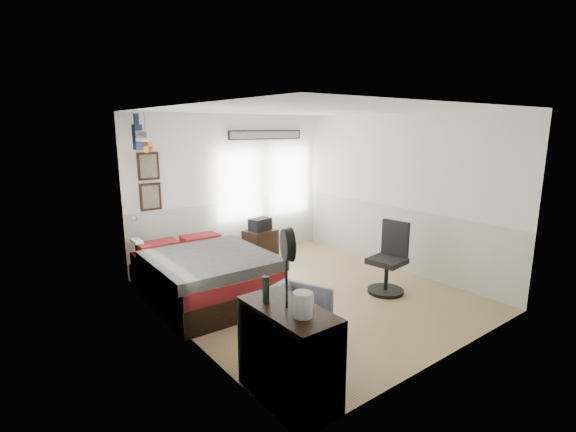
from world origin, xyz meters
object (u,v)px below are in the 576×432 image
(dresser, at_px, (289,354))
(task_chair, at_px, (389,264))
(nightstand, at_px, (260,244))
(bed, at_px, (204,275))
(armchair, at_px, (294,317))

(dresser, xyz_separation_m, task_chair, (2.76, 1.12, -0.01))
(nightstand, height_order, task_chair, task_chair)
(bed, relative_size, dresser, 2.22)
(armchair, distance_m, task_chair, 2.13)
(bed, xyz_separation_m, armchair, (0.23, -1.86, -0.02))
(bed, relative_size, nightstand, 3.99)
(bed, bearing_deg, nightstand, 32.99)
(bed, height_order, armchair, bed)
(nightstand, xyz_separation_m, task_chair, (0.65, -2.55, 0.16))
(task_chair, bearing_deg, bed, 138.24)
(armchair, distance_m, nightstand, 3.24)
(dresser, bearing_deg, task_chair, 22.03)
(bed, height_order, dresser, dresser)
(armchair, xyz_separation_m, task_chair, (2.09, 0.35, 0.12))
(nightstand, bearing_deg, armchair, -125.09)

